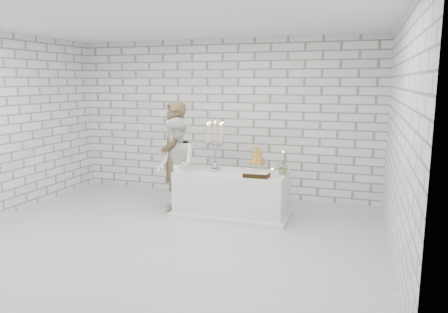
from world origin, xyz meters
TOP-DOWN VIEW (x-y plane):
  - ground at (0.00, 0.00)m, footprint 6.00×5.00m
  - ceiling at (0.00, 0.00)m, footprint 6.00×5.00m
  - wall_back at (0.00, 2.50)m, footprint 6.00×0.01m
  - wall_front at (0.00, -2.50)m, footprint 6.00×0.01m
  - wall_right at (3.00, 0.00)m, footprint 0.01×5.00m
  - cake_table at (0.58, 1.19)m, footprint 1.80×0.80m
  - groom at (-0.46, 1.23)m, footprint 0.67×0.80m
  - bride at (-0.33, 1.02)m, footprint 0.98×1.00m
  - candelabra at (0.32, 1.15)m, footprint 0.39×0.39m
  - croquembouche at (0.99, 1.31)m, footprint 0.34×0.34m
  - chocolate_cake at (1.07, 0.95)m, footprint 0.39×0.28m
  - pillar_candle at (1.30, 1.02)m, footprint 0.09×0.09m
  - extra_taper at (1.39, 1.43)m, footprint 0.07×0.07m
  - flowers at (1.43, 1.23)m, footprint 0.22×0.19m

SIDE VIEW (x-z plane):
  - ground at x=0.00m, z-range -0.01..0.01m
  - cake_table at x=0.58m, z-range 0.00..0.75m
  - chocolate_cake at x=1.07m, z-range 0.75..0.83m
  - pillar_candle at x=1.30m, z-range 0.75..0.87m
  - bride at x=-0.33m, z-range 0.00..1.63m
  - flowers at x=1.43m, z-range 0.75..1.00m
  - extra_taper at x=1.39m, z-range 0.75..1.07m
  - groom at x=-0.46m, z-range 0.00..1.88m
  - croquembouche at x=0.99m, z-range 0.75..1.19m
  - candelabra at x=0.32m, z-range 0.75..1.58m
  - wall_back at x=0.00m, z-range 0.00..3.00m
  - wall_front at x=0.00m, z-range 0.00..3.00m
  - wall_right at x=3.00m, z-range 0.00..3.00m
  - ceiling at x=0.00m, z-range 3.00..3.00m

